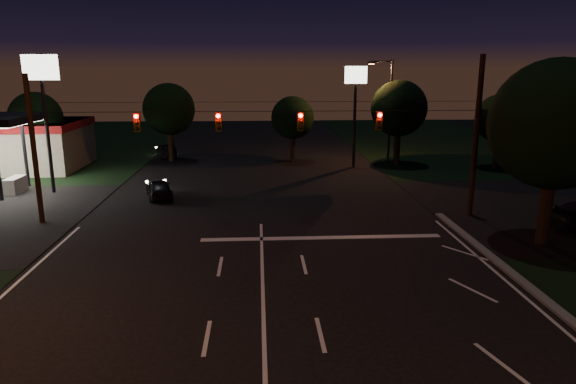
{
  "coord_description": "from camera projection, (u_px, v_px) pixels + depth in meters",
  "views": [
    {
      "loc": [
        -0.11,
        -12.72,
        8.27
      ],
      "look_at": [
        1.17,
        8.96,
        3.0
      ],
      "focal_mm": 32.0,
      "sensor_mm": 36.0,
      "label": 1
    }
  ],
  "objects": [
    {
      "name": "ground",
      "position": [
        265.0,
        372.0,
        14.3
      ],
      "size": [
        140.0,
        140.0,
        0.0
      ],
      "primitive_type": "plane",
      "color": "black",
      "rests_on": "ground"
    },
    {
      "name": "stop_bar",
      "position": [
        321.0,
        238.0,
        25.63
      ],
      "size": [
        12.0,
        0.5,
        0.01
      ],
      "primitive_type": "cube",
      "color": "silver",
      "rests_on": "ground"
    },
    {
      "name": "utility_pole_right",
      "position": [
        469.0,
        215.0,
        29.54
      ],
      "size": [
        0.3,
        0.3,
        9.0
      ],
      "primitive_type": "cylinder",
      "color": "black",
      "rests_on": "ground"
    },
    {
      "name": "utility_pole_left",
      "position": [
        42.0,
        222.0,
        28.16
      ],
      "size": [
        0.28,
        0.28,
        8.0
      ],
      "primitive_type": "cylinder",
      "color": "black",
      "rests_on": "ground"
    },
    {
      "name": "signal_span",
      "position": [
        260.0,
        121.0,
        27.52
      ],
      "size": [
        24.0,
        0.4,
        1.56
      ],
      "color": "black",
      "rests_on": "ground"
    },
    {
      "name": "pole_sign_left_near",
      "position": [
        43.0,
        88.0,
        33.2
      ],
      "size": [
        2.2,
        0.3,
        9.1
      ],
      "color": "black",
      "rests_on": "ground"
    },
    {
      "name": "pole_sign_right",
      "position": [
        355.0,
        93.0,
        42.39
      ],
      "size": [
        1.8,
        0.3,
        8.4
      ],
      "color": "black",
      "rests_on": "ground"
    },
    {
      "name": "street_light_right_far",
      "position": [
        387.0,
        103.0,
        44.75
      ],
      "size": [
        2.2,
        0.35,
        9.0
      ],
      "color": "black",
      "rests_on": "ground"
    },
    {
      "name": "tree_right_near",
      "position": [
        554.0,
        126.0,
        23.59
      ],
      "size": [
        6.0,
        6.0,
        8.76
      ],
      "color": "black",
      "rests_on": "ground"
    },
    {
      "name": "tree_far_a",
      "position": [
        37.0,
        119.0,
        41.48
      ],
      "size": [
        4.2,
        4.2,
        6.42
      ],
      "color": "black",
      "rests_on": "ground"
    },
    {
      "name": "tree_far_b",
      "position": [
        169.0,
        110.0,
        45.86
      ],
      "size": [
        4.6,
        4.6,
        6.98
      ],
      "color": "black",
      "rests_on": "ground"
    },
    {
      "name": "tree_far_c",
      "position": [
        293.0,
        118.0,
        45.67
      ],
      "size": [
        3.8,
        3.8,
        5.86
      ],
      "color": "black",
      "rests_on": "ground"
    },
    {
      "name": "tree_far_d",
      "position": [
        399.0,
        109.0,
        44.05
      ],
      "size": [
        4.8,
        4.8,
        7.3
      ],
      "color": "black",
      "rests_on": "ground"
    },
    {
      "name": "tree_far_e",
      "position": [
        499.0,
        119.0,
        42.71
      ],
      "size": [
        4.0,
        4.0,
        6.18
      ],
      "color": "black",
      "rests_on": "ground"
    },
    {
      "name": "car_oncoming_a",
      "position": [
        159.0,
        189.0,
        33.33
      ],
      "size": [
        2.45,
        3.92,
        1.25
      ],
      "primitive_type": "imported",
      "rotation": [
        0.0,
        0.0,
        3.43
      ],
      "color": "black",
      "rests_on": "ground"
    },
    {
      "name": "car_oncoming_b",
      "position": [
        166.0,
        151.0,
        48.41
      ],
      "size": [
        2.55,
        4.09,
        1.27
      ],
      "primitive_type": "imported",
      "rotation": [
        0.0,
        0.0,
        3.48
      ],
      "color": "black",
      "rests_on": "ground"
    }
  ]
}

